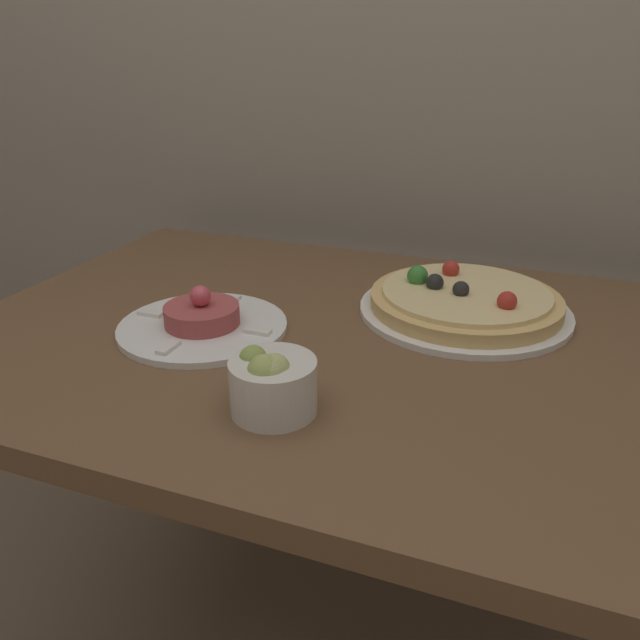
% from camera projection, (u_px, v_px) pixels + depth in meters
% --- Properties ---
extents(dining_table, '(1.19, 0.79, 0.79)m').
position_uv_depth(dining_table, '(354.00, 403.00, 0.96)').
color(dining_table, brown).
rests_on(dining_table, ground_plane).
extents(pizza_plate, '(0.33, 0.33, 0.07)m').
position_uv_depth(pizza_plate, '(464.00, 302.00, 0.98)').
color(pizza_plate, white).
rests_on(pizza_plate, dining_table).
extents(tartare_plate, '(0.25, 0.25, 0.07)m').
position_uv_depth(tartare_plate, '(203.00, 322.00, 0.93)').
color(tartare_plate, white).
rests_on(tartare_plate, dining_table).
extents(small_bowl, '(0.10, 0.10, 0.08)m').
position_uv_depth(small_bowl, '(272.00, 382.00, 0.71)').
color(small_bowl, silver).
rests_on(small_bowl, dining_table).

